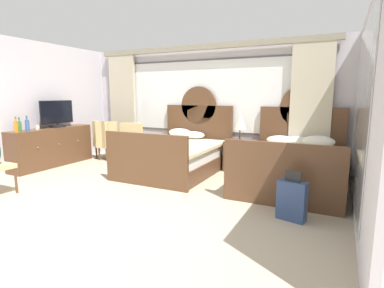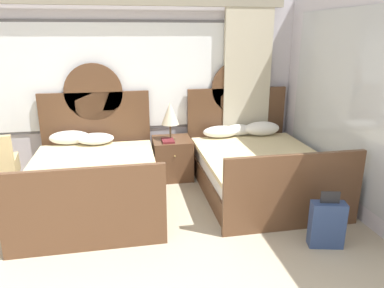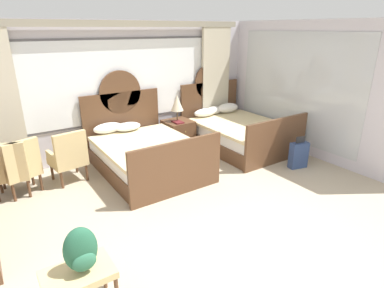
{
  "view_description": "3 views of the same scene",
  "coord_description": "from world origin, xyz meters",
  "px_view_note": "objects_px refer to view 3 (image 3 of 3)",
  "views": [
    {
      "loc": [
        2.83,
        -2.69,
        1.57
      ],
      "look_at": [
        0.66,
        1.73,
        0.76
      ],
      "focal_mm": 28.15,
      "sensor_mm": 36.0,
      "label": 1
    },
    {
      "loc": [
        0.34,
        -1.93,
        2.2
      ],
      "look_at": [
        1.09,
        2.05,
        0.93
      ],
      "focal_mm": 33.58,
      "sensor_mm": 36.0,
      "label": 2
    },
    {
      "loc": [
        -2.44,
        -2.38,
        2.55
      ],
      "look_at": [
        0.36,
        1.78,
        0.69
      ],
      "focal_mm": 29.45,
      "sensor_mm": 36.0,
      "label": 3
    }
  ],
  "objects_px": {
    "table_lamp_on_nightstand": "(177,103)",
    "luggage_bench": "(78,277)",
    "bed_near_mirror": "(237,131)",
    "armchair_by_window_centre": "(20,166)",
    "armchair_by_window_left": "(69,156)",
    "suitcase_on_floor": "(299,155)",
    "backpack_on_bench": "(81,251)",
    "bed_near_window": "(145,153)",
    "book_on_nightstand": "(178,122)",
    "armchair_by_window_right": "(11,168)",
    "nightstand_between_beds": "(178,134)"
  },
  "relations": [
    {
      "from": "armchair_by_window_left",
      "to": "suitcase_on_floor",
      "type": "height_order",
      "value": "armchair_by_window_left"
    },
    {
      "from": "table_lamp_on_nightstand",
      "to": "suitcase_on_floor",
      "type": "xyz_separation_m",
      "value": [
        1.37,
        -2.2,
        -0.77
      ]
    },
    {
      "from": "armchair_by_window_right",
      "to": "backpack_on_bench",
      "type": "relative_size",
      "value": 2.13
    },
    {
      "from": "nightstand_between_beds",
      "to": "table_lamp_on_nightstand",
      "type": "height_order",
      "value": "table_lamp_on_nightstand"
    },
    {
      "from": "armchair_by_window_left",
      "to": "luggage_bench",
      "type": "xyz_separation_m",
      "value": [
        -0.63,
        -2.86,
        -0.06
      ]
    },
    {
      "from": "table_lamp_on_nightstand",
      "to": "armchair_by_window_right",
      "type": "distance_m",
      "value": 3.35
    },
    {
      "from": "bed_near_window",
      "to": "table_lamp_on_nightstand",
      "type": "bearing_deg",
      "value": 30.62
    },
    {
      "from": "luggage_bench",
      "to": "bed_near_mirror",
      "type": "bearing_deg",
      "value": 31.56
    },
    {
      "from": "bed_near_window",
      "to": "armchair_by_window_left",
      "type": "bearing_deg",
      "value": 167.1
    },
    {
      "from": "backpack_on_bench",
      "to": "suitcase_on_floor",
      "type": "distance_m",
      "value": 4.5
    },
    {
      "from": "bed_near_window",
      "to": "armchair_by_window_centre",
      "type": "distance_m",
      "value": 2.07
    },
    {
      "from": "suitcase_on_floor",
      "to": "nightstand_between_beds",
      "type": "bearing_deg",
      "value": 121.29
    },
    {
      "from": "backpack_on_bench",
      "to": "bed_near_window",
      "type": "bearing_deg",
      "value": 54.14
    },
    {
      "from": "bed_near_mirror",
      "to": "luggage_bench",
      "type": "distance_m",
      "value": 4.93
    },
    {
      "from": "armchair_by_window_centre",
      "to": "armchair_by_window_right",
      "type": "bearing_deg",
      "value": -179.11
    },
    {
      "from": "armchair_by_window_right",
      "to": "nightstand_between_beds",
      "type": "bearing_deg",
      "value": 6.56
    },
    {
      "from": "nightstand_between_beds",
      "to": "backpack_on_bench",
      "type": "xyz_separation_m",
      "value": [
        -3.01,
        -3.26,
        0.39
      ]
    },
    {
      "from": "armchair_by_window_left",
      "to": "armchair_by_window_centre",
      "type": "distance_m",
      "value": 0.75
    },
    {
      "from": "book_on_nightstand",
      "to": "armchair_by_window_centre",
      "type": "xyz_separation_m",
      "value": [
        -3.11,
        -0.26,
        -0.16
      ]
    },
    {
      "from": "armchair_by_window_right",
      "to": "armchair_by_window_left",
      "type": "bearing_deg",
      "value": -0.12
    },
    {
      "from": "table_lamp_on_nightstand",
      "to": "book_on_nightstand",
      "type": "bearing_deg",
      "value": -117.62
    },
    {
      "from": "armchair_by_window_right",
      "to": "backpack_on_bench",
      "type": "xyz_separation_m",
      "value": [
        0.31,
        -2.88,
        0.22
      ]
    },
    {
      "from": "nightstand_between_beds",
      "to": "luggage_bench",
      "type": "distance_m",
      "value": 4.46
    },
    {
      "from": "bed_near_mirror",
      "to": "armchair_by_window_left",
      "type": "bearing_deg",
      "value": 175.46
    },
    {
      "from": "nightstand_between_beds",
      "to": "book_on_nightstand",
      "type": "distance_m",
      "value": 0.35
    },
    {
      "from": "book_on_nightstand",
      "to": "armchair_by_window_right",
      "type": "height_order",
      "value": "armchair_by_window_right"
    },
    {
      "from": "table_lamp_on_nightstand",
      "to": "armchair_by_window_left",
      "type": "distance_m",
      "value": 2.5
    },
    {
      "from": "armchair_by_window_left",
      "to": "suitcase_on_floor",
      "type": "xyz_separation_m",
      "value": [
        3.78,
        -1.83,
        -0.22
      ]
    },
    {
      "from": "nightstand_between_beds",
      "to": "armchair_by_window_left",
      "type": "xyz_separation_m",
      "value": [
        -2.43,
        -0.38,
        0.17
      ]
    },
    {
      "from": "table_lamp_on_nightstand",
      "to": "suitcase_on_floor",
      "type": "bearing_deg",
      "value": -58.08
    },
    {
      "from": "luggage_bench",
      "to": "armchair_by_window_right",
      "type": "bearing_deg",
      "value": 95.01
    },
    {
      "from": "table_lamp_on_nightstand",
      "to": "armchair_by_window_centre",
      "type": "relative_size",
      "value": 0.62
    },
    {
      "from": "bed_near_mirror",
      "to": "suitcase_on_floor",
      "type": "bearing_deg",
      "value": -82.43
    },
    {
      "from": "bed_near_mirror",
      "to": "armchair_by_window_centre",
      "type": "distance_m",
      "value": 4.34
    },
    {
      "from": "book_on_nightstand",
      "to": "armchair_by_window_left",
      "type": "height_order",
      "value": "armchair_by_window_left"
    },
    {
      "from": "armchair_by_window_right",
      "to": "suitcase_on_floor",
      "type": "relative_size",
      "value": 1.48
    },
    {
      "from": "table_lamp_on_nightstand",
      "to": "luggage_bench",
      "type": "height_order",
      "value": "table_lamp_on_nightstand"
    },
    {
      "from": "bed_near_mirror",
      "to": "table_lamp_on_nightstand",
      "type": "height_order",
      "value": "bed_near_mirror"
    },
    {
      "from": "luggage_bench",
      "to": "backpack_on_bench",
      "type": "distance_m",
      "value": 0.28
    },
    {
      "from": "backpack_on_bench",
      "to": "suitcase_on_floor",
      "type": "bearing_deg",
      "value": 13.49
    },
    {
      "from": "bed_near_mirror",
      "to": "backpack_on_bench",
      "type": "height_order",
      "value": "bed_near_mirror"
    },
    {
      "from": "luggage_bench",
      "to": "book_on_nightstand",
      "type": "bearing_deg",
      "value": 46.36
    },
    {
      "from": "armchair_by_window_centre",
      "to": "bed_near_window",
      "type": "bearing_deg",
      "value": -8.33
    },
    {
      "from": "armchair_by_window_left",
      "to": "armchair_by_window_centre",
      "type": "relative_size",
      "value": 1.0
    },
    {
      "from": "book_on_nightstand",
      "to": "suitcase_on_floor",
      "type": "bearing_deg",
      "value": -55.86
    },
    {
      "from": "bed_near_window",
      "to": "armchair_by_window_centre",
      "type": "relative_size",
      "value": 2.4
    },
    {
      "from": "table_lamp_on_nightstand",
      "to": "armchair_by_window_centre",
      "type": "xyz_separation_m",
      "value": [
        -3.16,
        -0.36,
        -0.54
      ]
    },
    {
      "from": "nightstand_between_beds",
      "to": "book_on_nightstand",
      "type": "relative_size",
      "value": 2.4
    },
    {
      "from": "table_lamp_on_nightstand",
      "to": "backpack_on_bench",
      "type": "distance_m",
      "value": 4.42
    },
    {
      "from": "luggage_bench",
      "to": "backpack_on_bench",
      "type": "relative_size",
      "value": 1.41
    }
  ]
}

